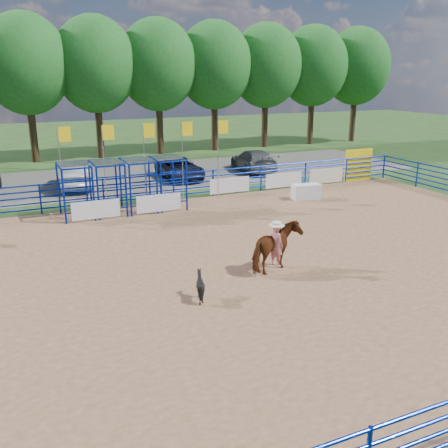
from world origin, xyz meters
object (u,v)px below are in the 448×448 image
(car_b, at_px, (75,174))
(car_d, at_px, (254,161))
(announcer_table, at_px, (306,192))
(calf, at_px, (200,286))
(car_c, at_px, (179,168))
(horse_and_rider, at_px, (276,246))

(car_b, distance_m, car_d, 12.05)
(announcer_table, bearing_deg, calf, -136.76)
(announcer_table, distance_m, car_b, 13.57)
(car_c, height_order, car_d, car_d)
(announcer_table, height_order, horse_and_rider, horse_and_rider)
(announcer_table, distance_m, car_d, 8.43)
(car_c, distance_m, car_d, 5.54)
(car_b, relative_size, car_d, 0.96)
(horse_and_rider, distance_m, calf, 3.37)
(announcer_table, xyz_separation_m, horse_and_rider, (-6.68, -8.28, 0.52))
(horse_and_rider, xyz_separation_m, car_b, (-4.20, 16.37, -0.13))
(horse_and_rider, distance_m, car_d, 18.38)
(car_b, height_order, car_c, car_b)
(announcer_table, relative_size, calf, 1.77)
(horse_and_rider, distance_m, car_c, 16.52)
(car_c, bearing_deg, car_b, -178.82)
(horse_and_rider, xyz_separation_m, car_d, (7.84, 16.62, -0.19))
(car_c, xyz_separation_m, car_d, (5.53, 0.26, 0.07))
(announcer_table, relative_size, horse_and_rider, 0.61)
(car_d, bearing_deg, car_c, 10.67)
(calf, height_order, car_c, car_c)
(car_c, bearing_deg, horse_and_rider, -96.79)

